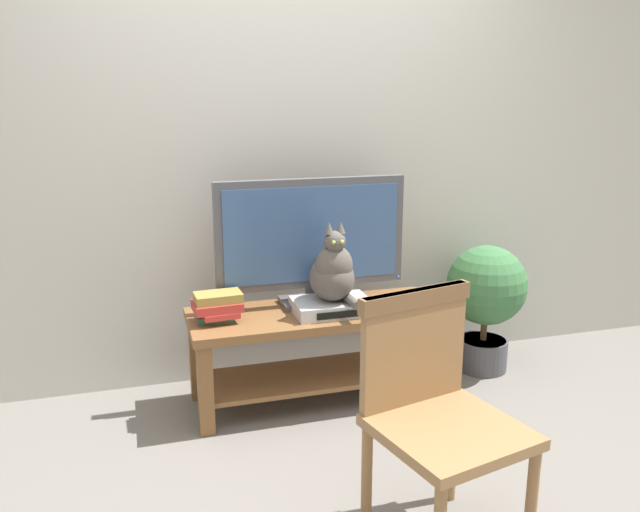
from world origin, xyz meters
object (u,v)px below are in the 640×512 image
Objects in this scene: wooden_chair at (434,401)px; media_box at (332,306)px; cat at (333,272)px; book_stack at (218,306)px; tv_stand at (317,338)px; tv at (311,238)px; potted_plant at (486,295)px.

media_box is at bearing 91.86° from wooden_chair.
wooden_chair is at bearing -88.18° from cat.
book_stack is at bearing 175.84° from media_box.
tv reaches higher than tv_stand.
potted_plant is at bearing 5.19° from tv_stand.
book_stack is at bearing 174.50° from cat.
tv_stand is at bearing 136.87° from media_box.
potted_plant is (1.52, 0.11, -0.12)m from book_stack.
media_box is 0.53× the size of potted_plant.
book_stack is at bearing 118.20° from wooden_chair.
tv is at bearing 94.38° from wooden_chair.
tv is 0.36m from media_box.
tv_stand is 1.77× the size of potted_plant.
wooden_chair is at bearing -127.17° from potted_plant.
tv is 1.09m from potted_plant.
wooden_chair is 1.26m from book_stack.
tv_stand is 1.45× the size of wooden_chair.
tv is 1.28m from wooden_chair.
media_box reaches higher than tv_stand.
tv is 0.23m from cat.
potted_plant is at bearing 9.57° from cat.
tv is at bearing 179.39° from potted_plant.
tv is (0.00, 0.10, 0.50)m from tv_stand.
wooden_chair is (0.03, -1.07, -0.00)m from media_box.
book_stack is (-0.50, -0.12, -0.28)m from tv.
media_box is 1.61× the size of book_stack.
cat is (0.00, -0.01, 0.18)m from media_box.
tv is at bearing 109.37° from cat.
tv is 2.42× the size of cat.
wooden_chair is (0.09, -1.23, -0.32)m from tv.
tv_stand is at bearing 131.32° from cat.
tv_stand is 3.37× the size of media_box.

